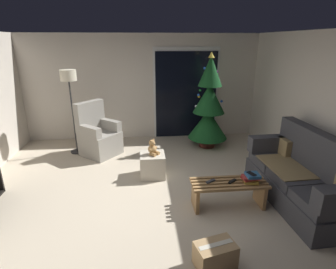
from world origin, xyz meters
TOP-DOWN VIEW (x-y plane):
  - ground_plane at (0.00, 0.00)m, footprint 7.00×7.00m
  - wall_back at (0.00, 3.06)m, footprint 5.72×0.12m
  - patio_door_frame at (1.07, 2.99)m, footprint 1.60×0.02m
  - patio_door_glass at (1.07, 2.97)m, footprint 1.50×0.02m
  - couch at (2.32, -0.17)m, footprint 0.86×1.97m
  - coffee_table at (1.20, -0.17)m, footprint 1.10×0.40m
  - remote_graphite at (0.94, -0.15)m, footprint 0.16×0.12m
  - remote_black at (1.25, -0.18)m, footprint 0.15×0.13m
  - book_stack at (1.51, -0.21)m, footprint 0.26×0.22m
  - cell_phone at (1.51, -0.22)m, footprint 0.12×0.16m
  - christmas_tree at (1.46, 2.19)m, footprint 0.88×0.88m
  - armchair at (-0.97, 2.00)m, footprint 0.97×0.97m
  - floor_lamp at (-1.48, 2.14)m, footprint 0.32×0.32m
  - ottoman at (0.14, 0.87)m, footprint 0.44×0.44m
  - teddy_bear_honey at (0.14, 0.87)m, footprint 0.21×0.21m
  - cardboard_box_taped_mid_floor at (0.72, -1.25)m, footprint 0.48×0.36m

SIDE VIEW (x-z plane):
  - ground_plane at x=0.00m, z-range 0.00..0.00m
  - cardboard_box_taped_mid_floor at x=0.72m, z-range 0.00..0.28m
  - ottoman at x=0.14m, z-range 0.00..0.42m
  - coffee_table at x=1.20m, z-range 0.07..0.47m
  - couch at x=2.32m, z-range -0.14..0.94m
  - armchair at x=-0.97m, z-range -0.16..0.97m
  - remote_graphite at x=0.94m, z-range 0.40..0.42m
  - remote_black at x=1.25m, z-range 0.40..0.42m
  - book_stack at x=1.51m, z-range 0.40..0.54m
  - cell_phone at x=1.51m, z-range 0.54..0.55m
  - teddy_bear_honey at x=0.14m, z-range 0.40..0.69m
  - christmas_tree at x=1.46m, z-range -0.13..1.99m
  - patio_door_glass at x=1.07m, z-range 0.00..2.10m
  - patio_door_frame at x=1.07m, z-range 0.00..2.20m
  - wall_back at x=0.00m, z-range 0.00..2.50m
  - floor_lamp at x=-1.48m, z-range 0.61..2.40m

